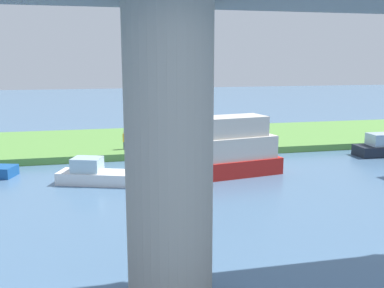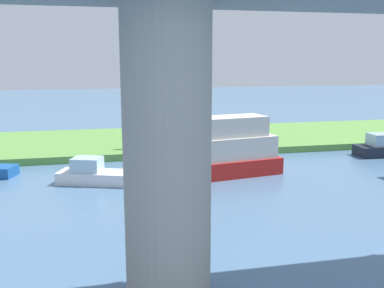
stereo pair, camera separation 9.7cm
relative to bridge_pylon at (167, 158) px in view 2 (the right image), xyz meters
The scene contains 7 objects.
ground_plane 19.77m from the bridge_pylon, 107.08° to the right, with size 160.00×160.00×0.00m, color #4C7093.
grassy_bank 25.42m from the bridge_pylon, 103.05° to the right, with size 80.00×12.00×0.50m, color #5B9342.
bridge_pylon is the anchor object (origin of this frame).
person_on_bank 20.43m from the bridge_pylon, 90.67° to the right, with size 0.43×0.43×1.39m.
mooring_post 21.02m from the bridge_pylon, 103.17° to the right, with size 0.20×0.20×0.76m, color brown.
skiff_small 14.74m from the bridge_pylon, 112.77° to the right, with size 8.05×3.85×3.95m.
motorboat_white 13.85m from the bridge_pylon, 81.24° to the right, with size 4.74×3.01×1.49m.
Camera 2 is at (7.64, 30.39, 6.99)m, focal length 41.29 mm.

